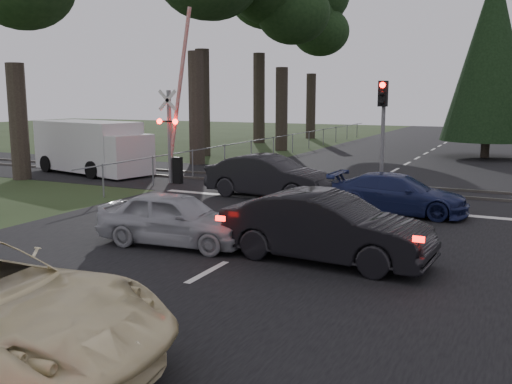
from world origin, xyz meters
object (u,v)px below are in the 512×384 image
Objects in this scene: crossing_signal at (174,134)px; dark_hatchback at (326,228)px; traffic_signal_center at (383,118)px; dark_car_far at (269,177)px; white_van at (94,148)px; blue_sedan at (398,194)px; silver_car at (175,219)px.

crossing_signal is 1.52× the size of dark_hatchback.
dark_car_far is at bearing -147.74° from traffic_signal_center.
dark_car_far is 0.70× the size of white_van.
dark_hatchback is at bearing -142.70° from dark_car_far.
traffic_signal_center reaches higher than dark_car_far.
dark_car_far is (4.82, -1.29, -1.31)m from crossing_signal.
blue_sedan is 0.64× the size of white_van.
white_van is (-10.48, 9.13, 0.57)m from silver_car.
dark_car_far is (-4.72, 0.85, 0.14)m from blue_sedan.
silver_car is at bearing -56.39° from crossing_signal.
white_van reaches higher than blue_sedan.
blue_sedan is at bearing -67.24° from traffic_signal_center.
crossing_signal is 1.07× the size of white_van.
white_van is at bearing 79.71° from blue_sedan.
traffic_signal_center is 9.77m from silver_car.
dark_hatchback is 16.78m from white_van.
dark_car_far is at bearing 0.51° from white_van.
dark_car_far is at bearing -14.93° from crossing_signal.
crossing_signal reaches higher than dark_car_far.
crossing_signal is at bearing 79.18° from dark_car_far.
traffic_signal_center is at bearing 6.15° from crossing_signal.
traffic_signal_center reaches higher than white_van.
silver_car is (-2.81, -9.11, -2.16)m from traffic_signal_center.
dark_hatchback is 1.20× the size of silver_car.
silver_car is 0.84× the size of dark_car_far.
dark_car_far is at bearing 36.94° from dark_hatchback.
dark_car_far is 10.10m from white_van.
crossing_signal is at bearing 78.92° from blue_sedan.
traffic_signal_center reaches higher than dark_hatchback.
traffic_signal_center reaches higher than silver_car.
silver_car is 0.91× the size of blue_sedan.
crossing_signal is at bearing 28.72° from silver_car.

